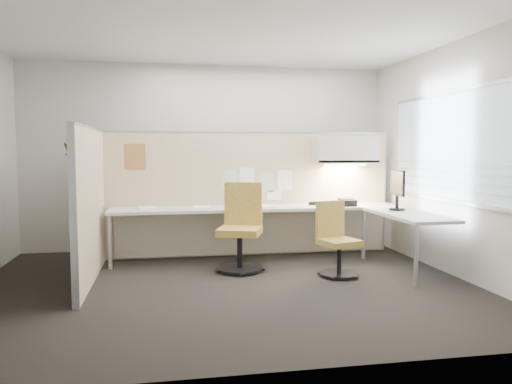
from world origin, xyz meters
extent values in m
cube|color=black|center=(0.00, 0.00, -0.01)|extent=(5.50, 4.50, 0.01)
cube|color=white|center=(0.00, 0.00, 2.80)|extent=(5.50, 4.50, 0.01)
cube|color=beige|center=(0.00, 2.25, 1.40)|extent=(5.50, 0.02, 2.80)
cube|color=beige|center=(0.00, -2.25, 1.40)|extent=(5.50, 0.02, 2.80)
cube|color=beige|center=(2.75, 0.00, 1.40)|extent=(0.02, 4.50, 2.80)
cube|color=#9DAAB6|center=(2.73, 0.00, 1.55)|extent=(0.01, 2.80, 1.30)
cube|color=beige|center=(0.55, 1.60, 0.88)|extent=(4.10, 0.06, 1.75)
cube|color=beige|center=(-1.50, 0.50, 0.88)|extent=(0.06, 2.20, 1.75)
cube|color=beige|center=(0.60, 1.27, 0.71)|extent=(4.00, 0.60, 0.04)
cube|color=beige|center=(2.30, 0.23, 0.71)|extent=(0.60, 1.47, 0.04)
cube|color=beige|center=(0.60, 1.54, 0.34)|extent=(3.90, 0.02, 0.64)
cylinder|color=#A5A8AA|center=(-1.35, 1.02, 0.34)|extent=(0.05, 0.05, 0.69)
cylinder|color=#A5A8AA|center=(2.05, -0.45, 0.34)|extent=(0.05, 0.05, 0.69)
cylinder|color=#A5A8AA|center=(2.05, 1.02, 0.34)|extent=(0.05, 0.05, 0.69)
cube|color=beige|center=(1.90, 1.39, 1.51)|extent=(0.90, 0.36, 0.38)
cube|color=#FFEABF|center=(1.90, 1.39, 1.30)|extent=(0.60, 0.06, 0.02)
cube|color=#8CBF8C|center=(0.25, 1.57, 1.10)|extent=(0.21, 0.00, 0.28)
cube|color=white|center=(0.50, 1.57, 1.12)|extent=(0.21, 0.00, 0.28)
cube|color=#8CBF8C|center=(0.78, 1.57, 1.05)|extent=(0.21, 0.00, 0.28)
cube|color=white|center=(1.05, 1.57, 1.08)|extent=(0.21, 0.00, 0.28)
cube|color=#8CBF8C|center=(0.40, 1.57, 0.88)|extent=(0.28, 0.00, 0.18)
cube|color=white|center=(0.90, 1.57, 0.86)|extent=(0.21, 0.00, 0.14)
cube|color=orange|center=(-1.05, 1.57, 1.42)|extent=(0.28, 0.00, 0.35)
cylinder|color=black|center=(0.25, 0.62, 0.03)|extent=(0.57, 0.57, 0.03)
cylinder|color=black|center=(0.25, 0.62, 0.25)|extent=(0.07, 0.07, 0.44)
cube|color=#DDB652|center=(0.25, 0.62, 0.51)|extent=(0.65, 0.65, 0.09)
cube|color=#DDB652|center=(0.33, 0.85, 0.82)|extent=(0.48, 0.22, 0.55)
cylinder|color=black|center=(1.38, 0.16, 0.03)|extent=(0.46, 0.46, 0.03)
cylinder|color=black|center=(1.38, 0.16, 0.21)|extent=(0.05, 0.05, 0.36)
cube|color=#DDB652|center=(1.38, 0.16, 0.41)|extent=(0.51, 0.51, 0.07)
cube|color=#DDB652|center=(1.33, 0.34, 0.67)|extent=(0.39, 0.16, 0.45)
cylinder|color=black|center=(2.30, 0.54, 0.75)|extent=(0.21, 0.21, 0.02)
cylinder|color=black|center=(2.30, 0.54, 0.83)|extent=(0.04, 0.04, 0.19)
cube|color=black|center=(2.30, 0.54, 1.09)|extent=(0.10, 0.49, 0.33)
cube|color=black|center=(2.30, 0.54, 1.09)|extent=(0.06, 0.45, 0.29)
cube|color=black|center=(1.86, 1.15, 0.78)|extent=(0.22, 0.21, 0.12)
cylinder|color=black|center=(1.77, 1.17, 0.81)|extent=(0.05, 0.17, 0.04)
cube|color=black|center=(1.42, 1.33, 0.76)|extent=(0.14, 0.06, 0.05)
cube|color=black|center=(1.87, 1.39, 0.76)|extent=(0.11, 0.08, 0.06)
cube|color=silver|center=(-1.50, -0.19, 1.77)|extent=(0.14, 0.02, 0.02)
cylinder|color=silver|center=(-1.57, -0.19, 1.69)|extent=(0.02, 0.02, 0.14)
cube|color=#AD7F4C|center=(-1.57, -0.19, 1.56)|extent=(0.02, 0.40, 0.12)
cube|color=#AD7F4C|center=(-1.60, -0.16, 1.52)|extent=(0.02, 0.40, 0.12)
cube|color=#ABADB6|center=(-1.58, -0.24, 0.99)|extent=(0.01, 0.07, 0.99)
cube|color=white|center=(-0.88, 1.22, 0.75)|extent=(0.27, 0.33, 0.03)
cube|color=white|center=(-0.17, 1.27, 0.74)|extent=(0.25, 0.31, 0.02)
cube|color=white|center=(0.45, 1.22, 0.75)|extent=(0.23, 0.30, 0.04)
cube|color=white|center=(0.77, 1.28, 0.74)|extent=(0.27, 0.33, 0.02)
cube|color=white|center=(2.33, 0.65, 0.74)|extent=(0.25, 0.31, 0.02)
camera|label=1|loc=(-0.65, -5.44, 1.50)|focal=35.00mm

